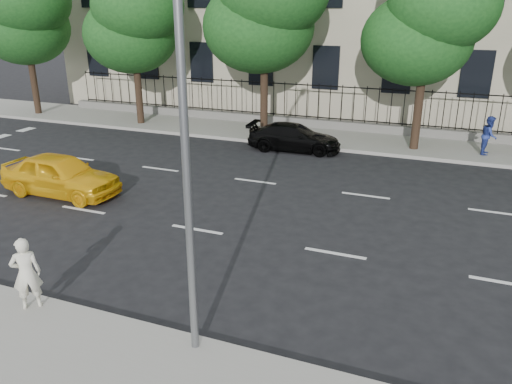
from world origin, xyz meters
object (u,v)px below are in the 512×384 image
Objects in this scene: street_light at (198,63)px; yellow_taxi at (61,175)px; woman_near at (26,273)px; black_sedan at (294,137)px.

yellow_taxi is at bearing 147.48° from street_light.
street_light reaches higher than yellow_taxi.
street_light is at bearing 147.05° from woman_near.
black_sedan is at bearing -34.26° from yellow_taxi.
woman_near is (4.30, -5.77, 0.23)m from yellow_taxi.
street_light is 5.68m from woman_near.
yellow_taxi is at bearing -95.91° from woman_near.
street_light reaches higher than woman_near.
black_sedan is at bearing 100.41° from street_light.
woman_near is at bearing -170.32° from street_light.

